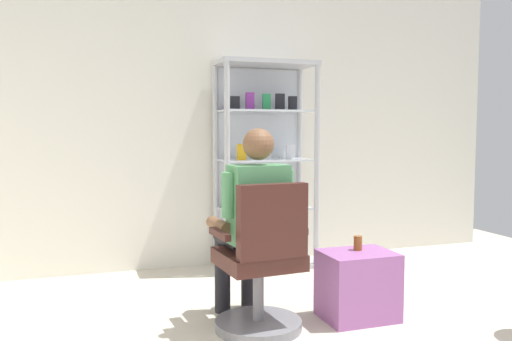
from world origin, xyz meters
The scene contains 6 objects.
back_wall centered at (0.00, 3.00, 1.35)m, with size 6.00×0.10×2.70m, color silver.
display_cabinet_main centered at (0.40, 2.76, 0.97)m, with size 0.90×0.45×1.90m.
office_chair centered at (-0.17, 1.20, 0.39)m, with size 0.58×0.56×0.96m.
seated_shopkeeper centered at (-0.18, 1.36, 0.71)m, with size 0.51×0.59×1.29m.
storage_crate centered at (0.53, 1.22, 0.23)m, with size 0.48×0.38×0.46m, color #9E599E.
tea_glass centered at (0.55, 1.27, 0.51)m, with size 0.06×0.06×0.10m, color brown.
Camera 1 is at (-1.26, -1.89, 1.28)m, focal length 37.24 mm.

